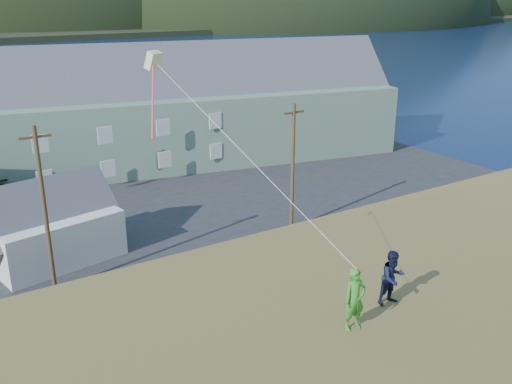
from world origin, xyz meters
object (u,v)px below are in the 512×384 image
kite_flyer_green (355,299)px  shed_white (51,224)px  kite_flyer_navy (393,278)px  lodge (197,106)px

kite_flyer_green → shed_white: bearing=102.2°
kite_flyer_green → kite_flyer_navy: size_ratio=1.07×
lodge → kite_flyer_green: bearing=-99.7°
lodge → kite_flyer_green: size_ratio=22.84×
shed_white → kite_flyer_navy: bearing=-89.9°
kite_flyer_green → kite_flyer_navy: bearing=18.5°
shed_white → kite_flyer_navy: size_ratio=5.22×
kite_flyer_navy → shed_white: bearing=104.5°
lodge → kite_flyer_navy: bearing=-97.6°
kite_flyer_green → kite_flyer_navy: 1.84m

